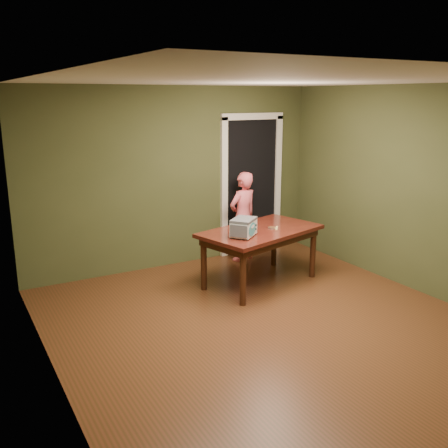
# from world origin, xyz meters

# --- Properties ---
(floor) EXTENTS (5.00, 5.00, 0.00)m
(floor) POSITION_xyz_m (0.00, 0.00, 0.00)
(floor) COLOR #582B19
(floor) RESTS_ON ground
(room_shell) EXTENTS (4.52, 5.02, 2.61)m
(room_shell) POSITION_xyz_m (0.00, 0.00, 1.71)
(room_shell) COLOR #404726
(room_shell) RESTS_ON ground
(doorway) EXTENTS (1.10, 0.66, 2.25)m
(doorway) POSITION_xyz_m (1.30, 2.78, 1.06)
(doorway) COLOR black
(doorway) RESTS_ON ground
(dining_table) EXTENTS (1.77, 1.27, 0.75)m
(dining_table) POSITION_xyz_m (0.63, 1.20, 0.65)
(dining_table) COLOR #3E130E
(dining_table) RESTS_ON floor
(toy_oven) EXTENTS (0.43, 0.41, 0.23)m
(toy_oven) POSITION_xyz_m (0.25, 1.01, 0.87)
(toy_oven) COLOR #4C4F54
(toy_oven) RESTS_ON dining_table
(baking_pan) EXTENTS (0.10, 0.10, 0.02)m
(baking_pan) POSITION_xyz_m (0.77, 1.15, 0.76)
(baking_pan) COLOR silver
(baking_pan) RESTS_ON dining_table
(spatula) EXTENTS (0.13, 0.16, 0.01)m
(spatula) POSITION_xyz_m (0.84, 1.13, 0.75)
(spatula) COLOR tan
(spatula) RESTS_ON dining_table
(child) EXTENTS (0.55, 0.42, 1.36)m
(child) POSITION_xyz_m (0.95, 2.15, 0.68)
(child) COLOR #EC616D
(child) RESTS_ON floor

